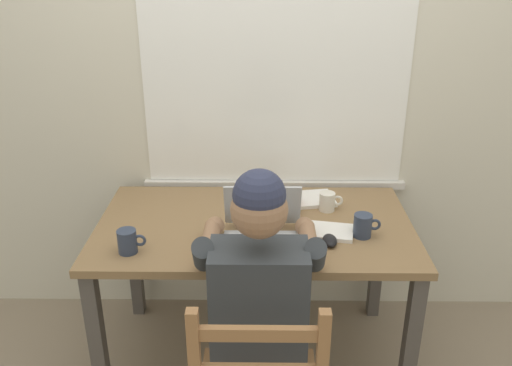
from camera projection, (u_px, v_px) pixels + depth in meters
The scene contains 12 objects.
ground_plane at pixel (255, 355), 2.71m from camera, with size 8.00×8.00×0.00m, color gray.
back_wall at pixel (256, 80), 2.63m from camera, with size 6.00×0.08×2.60m.
desk at pixel (255, 242), 2.45m from camera, with size 1.41×0.80×0.75m.
seated_person at pixel (259, 298), 2.00m from camera, with size 0.50×0.60×1.25m.
laptop at pixel (262, 229), 2.25m from camera, with size 0.33×0.31×0.22m.
computer_mouse at pixel (330, 240), 2.23m from camera, with size 0.06×0.10×0.03m, color black.
coffee_mug_white at pixel (328, 202), 2.51m from camera, with size 0.11×0.07×0.09m.
coffee_mug_dark at pixel (128, 241), 2.16m from camera, with size 0.12×0.08×0.10m.
coffee_mug_spare at pixel (363, 226), 2.28m from camera, with size 0.12×0.08×0.10m.
book_stack_main at pixel (280, 200), 2.53m from camera, with size 0.20×0.16×0.09m.
paper_pile_near_laptop at pixel (325, 231), 2.32m from camera, with size 0.24×0.15×0.02m, color white.
paper_pile_back_corner at pixel (307, 199), 2.62m from camera, with size 0.25×0.18×0.02m, color white.
Camera 1 is at (0.03, -2.13, 1.89)m, focal length 37.59 mm.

